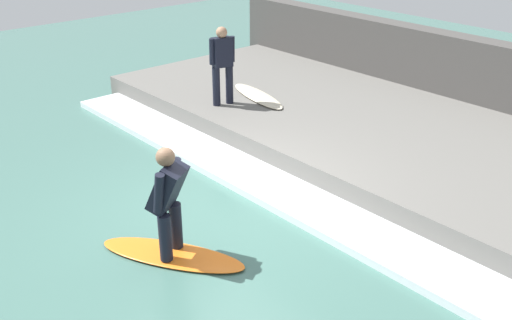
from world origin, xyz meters
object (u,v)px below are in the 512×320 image
object	(u,v)px
surfboard_riding	(172,255)
surfer_waiting_near	(222,62)
surfer_riding	(168,197)
surfboard_waiting_near	(258,96)

from	to	relation	value
surfboard_riding	surfer_waiting_near	xyz separation A→B (m)	(3.39, 3.18, 1.25)
surfer_riding	surfboard_riding	bearing A→B (deg)	-90.00
surfboard_riding	surfer_waiting_near	distance (m)	4.82
surfboard_waiting_near	surfer_waiting_near	bearing A→B (deg)	169.50
surfer_waiting_near	surfboard_riding	bearing A→B (deg)	-136.84
surfboard_waiting_near	surfboard_riding	bearing A→B (deg)	-143.92
surfboard_riding	surfboard_waiting_near	size ratio (longest dim) A/B	1.07
surfer_waiting_near	surfboard_waiting_near	xyz separation A→B (m)	(0.78, -0.14, -0.82)
surfer_riding	surfer_waiting_near	bearing A→B (deg)	43.16
surfer_riding	surfer_waiting_near	xyz separation A→B (m)	(3.39, 3.18, 0.41)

